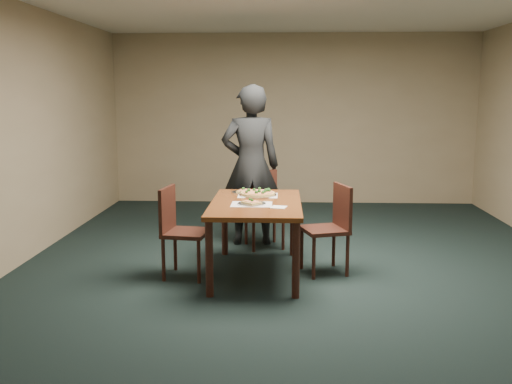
{
  "coord_description": "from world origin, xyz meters",
  "views": [
    {
      "loc": [
        -0.19,
        -5.55,
        1.82
      ],
      "look_at": [
        -0.45,
        0.07,
        0.85
      ],
      "focal_mm": 40.0,
      "sensor_mm": 36.0,
      "label": 1
    }
  ],
  "objects_px": {
    "chair_left": "(178,226)",
    "chair_far": "(263,204)",
    "dining_table": "(256,211)",
    "diner": "(251,166)",
    "pizza_pan": "(258,193)",
    "slice_plate_far": "(244,192)",
    "slice_plate_near": "(252,203)",
    "chair_right": "(332,223)"
  },
  "relations": [
    {
      "from": "chair_left",
      "to": "pizza_pan",
      "type": "height_order",
      "value": "chair_left"
    },
    {
      "from": "diner",
      "to": "slice_plate_far",
      "type": "relative_size",
      "value": 6.9
    },
    {
      "from": "chair_left",
      "to": "slice_plate_near",
      "type": "distance_m",
      "value": 0.78
    },
    {
      "from": "chair_far",
      "to": "diner",
      "type": "distance_m",
      "value": 0.48
    },
    {
      "from": "dining_table",
      "to": "diner",
      "type": "bearing_deg",
      "value": 95.7
    },
    {
      "from": "diner",
      "to": "slice_plate_near",
      "type": "relative_size",
      "value": 6.9
    },
    {
      "from": "chair_left",
      "to": "chair_right",
      "type": "xyz_separation_m",
      "value": [
        1.54,
        0.2,
        0.0
      ]
    },
    {
      "from": "chair_far",
      "to": "chair_left",
      "type": "distance_m",
      "value": 1.46
    },
    {
      "from": "dining_table",
      "to": "slice_plate_near",
      "type": "relative_size",
      "value": 5.36
    },
    {
      "from": "dining_table",
      "to": "diner",
      "type": "distance_m",
      "value": 1.25
    },
    {
      "from": "chair_right",
      "to": "pizza_pan",
      "type": "height_order",
      "value": "chair_right"
    },
    {
      "from": "dining_table",
      "to": "chair_far",
      "type": "height_order",
      "value": "chair_far"
    },
    {
      "from": "slice_plate_near",
      "to": "chair_left",
      "type": "bearing_deg",
      "value": 178.27
    },
    {
      "from": "chair_far",
      "to": "chair_right",
      "type": "distance_m",
      "value": 1.26
    },
    {
      "from": "diner",
      "to": "pizza_pan",
      "type": "height_order",
      "value": "diner"
    },
    {
      "from": "dining_table",
      "to": "pizza_pan",
      "type": "distance_m",
      "value": 0.38
    },
    {
      "from": "chair_left",
      "to": "slice_plate_near",
      "type": "height_order",
      "value": "chair_left"
    },
    {
      "from": "dining_table",
      "to": "diner",
      "type": "height_order",
      "value": "diner"
    },
    {
      "from": "chair_left",
      "to": "pizza_pan",
      "type": "xyz_separation_m",
      "value": [
        0.78,
        0.47,
        0.26
      ]
    },
    {
      "from": "pizza_pan",
      "to": "slice_plate_far",
      "type": "xyz_separation_m",
      "value": [
        -0.16,
        0.17,
        -0.01
      ]
    },
    {
      "from": "chair_right",
      "to": "diner",
      "type": "bearing_deg",
      "value": -158.64
    },
    {
      "from": "chair_right",
      "to": "slice_plate_far",
      "type": "bearing_deg",
      "value": -132.84
    },
    {
      "from": "chair_left",
      "to": "slice_plate_near",
      "type": "bearing_deg",
      "value": -83.77
    },
    {
      "from": "slice_plate_far",
      "to": "chair_far",
      "type": "bearing_deg",
      "value": 72.61
    },
    {
      "from": "diner",
      "to": "slice_plate_near",
      "type": "xyz_separation_m",
      "value": [
        0.08,
        -1.34,
        -0.2
      ]
    },
    {
      "from": "chair_far",
      "to": "chair_left",
      "type": "bearing_deg",
      "value": -140.94
    },
    {
      "from": "slice_plate_near",
      "to": "slice_plate_far",
      "type": "distance_m",
      "value": 0.68
    },
    {
      "from": "dining_table",
      "to": "pizza_pan",
      "type": "height_order",
      "value": "pizza_pan"
    },
    {
      "from": "chair_left",
      "to": "slice_plate_far",
      "type": "height_order",
      "value": "chair_left"
    },
    {
      "from": "chair_far",
      "to": "slice_plate_far",
      "type": "relative_size",
      "value": 3.25
    },
    {
      "from": "chair_far",
      "to": "chair_right",
      "type": "bearing_deg",
      "value": -71.55
    },
    {
      "from": "pizza_pan",
      "to": "slice_plate_far",
      "type": "bearing_deg",
      "value": 132.4
    },
    {
      "from": "chair_left",
      "to": "chair_far",
      "type": "bearing_deg",
      "value": -25.21
    },
    {
      "from": "chair_far",
      "to": "slice_plate_near",
      "type": "xyz_separation_m",
      "value": [
        -0.06,
        -1.24,
        0.25
      ]
    },
    {
      "from": "pizza_pan",
      "to": "slice_plate_near",
      "type": "distance_m",
      "value": 0.49
    },
    {
      "from": "chair_far",
      "to": "diner",
      "type": "height_order",
      "value": "diner"
    },
    {
      "from": "chair_left",
      "to": "chair_right",
      "type": "height_order",
      "value": "same"
    },
    {
      "from": "dining_table",
      "to": "diner",
      "type": "xyz_separation_m",
      "value": [
        -0.12,
        1.2,
        0.31
      ]
    },
    {
      "from": "dining_table",
      "to": "slice_plate_far",
      "type": "xyz_separation_m",
      "value": [
        -0.15,
        0.53,
        0.1
      ]
    },
    {
      "from": "chair_left",
      "to": "chair_right",
      "type": "distance_m",
      "value": 1.56
    },
    {
      "from": "chair_right",
      "to": "pizza_pan",
      "type": "xyz_separation_m",
      "value": [
        -0.77,
        0.27,
        0.26
      ]
    },
    {
      "from": "chair_far",
      "to": "slice_plate_near",
      "type": "relative_size",
      "value": 3.25
    }
  ]
}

